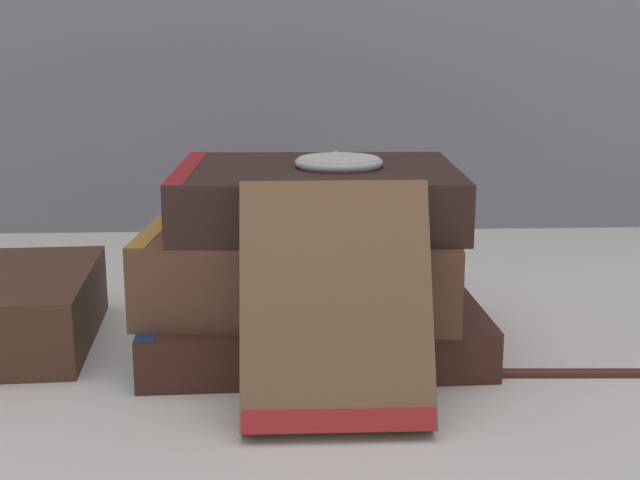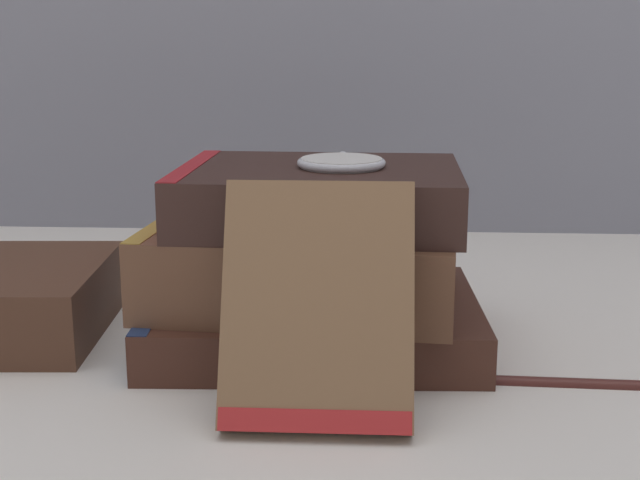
{
  "view_description": "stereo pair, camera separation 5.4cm",
  "coord_description": "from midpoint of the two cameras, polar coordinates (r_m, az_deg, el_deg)",
  "views": [
    {
      "loc": [
        0.02,
        -0.52,
        0.21
      ],
      "look_at": [
        0.05,
        0.03,
        0.08
      ],
      "focal_mm": 50.0,
      "sensor_mm": 36.0,
      "label": 1
    },
    {
      "loc": [
        0.08,
        -0.52,
        0.21
      ],
      "look_at": [
        0.05,
        0.03,
        0.08
      ],
      "focal_mm": 50.0,
      "sensor_mm": 36.0,
      "label": 2
    }
  ],
  "objects": [
    {
      "name": "fountain_pen",
      "position": [
        0.56,
        13.57,
        -8.07
      ],
      "size": [
        0.15,
        0.01,
        0.01
      ],
      "rotation": [
        0.0,
        0.0,
        -0.04
      ],
      "color": "#471E19",
      "rests_on": "ground_plane"
    },
    {
      "name": "book_flat_middle",
      "position": [
        0.58,
        -4.41,
        -1.5
      ],
      "size": [
        0.21,
        0.16,
        0.05
      ],
      "rotation": [
        0.0,
        0.0,
        -0.09
      ],
      "color": "brown",
      "rests_on": "book_flat_bottom"
    },
    {
      "name": "ground_plane",
      "position": [
        0.56,
        -7.53,
        -8.34
      ],
      "size": [
        3.0,
        3.0,
        0.0
      ],
      "primitive_type": "plane",
      "color": "silver"
    },
    {
      "name": "book_flat_top",
      "position": [
        0.57,
        -3.43,
        2.83
      ],
      "size": [
        0.18,
        0.14,
        0.04
      ],
      "rotation": [
        0.0,
        0.0,
        -0.03
      ],
      "color": "#331E19",
      "rests_on": "book_flat_middle"
    },
    {
      "name": "reading_glasses",
      "position": [
        0.74,
        -8.22,
        -2.71
      ],
      "size": [
        0.1,
        0.07,
        0.0
      ],
      "rotation": [
        0.0,
        0.0,
        -0.35
      ],
      "color": "black",
      "rests_on": "ground_plane"
    },
    {
      "name": "book_flat_bottom",
      "position": [
        0.6,
        -3.68,
        -5.23
      ],
      "size": [
        0.22,
        0.17,
        0.03
      ],
      "rotation": [
        0.0,
        0.0,
        0.04
      ],
      "color": "#422319",
      "rests_on": "ground_plane"
    },
    {
      "name": "pocket_watch",
      "position": [
        0.57,
        -1.52,
        4.98
      ],
      "size": [
        0.06,
        0.06,
        0.01
      ],
      "color": "silver",
      "rests_on": "book_flat_top"
    },
    {
      "name": "book_leaning_front",
      "position": [
        0.47,
        -2.26,
        -4.85
      ],
      "size": [
        0.1,
        0.07,
        0.13
      ],
      "rotation": [
        -0.43,
        0.0,
        0.0
      ],
      "color": "brown",
      "rests_on": "ground_plane"
    }
  ]
}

